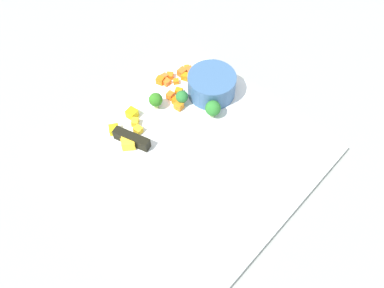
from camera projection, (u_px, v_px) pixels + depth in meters
ground_plane at (192, 151)px, 0.72m from camera, size 4.00×4.00×0.00m
cutting_board at (192, 149)px, 0.71m from camera, size 0.42×0.39×0.01m
prep_bowl at (212, 85)px, 0.76m from camera, size 0.09×0.09×0.05m
chef_knife at (163, 153)px, 0.69m from camera, size 0.32×0.11×0.02m
carrot_dice_0 at (179, 91)px, 0.78m from camera, size 0.02×0.02×0.01m
carrot_dice_1 at (182, 72)px, 0.80m from camera, size 0.01×0.02×0.01m
carrot_dice_2 at (197, 72)px, 0.80m from camera, size 0.02×0.02×0.01m
carrot_dice_3 at (187, 68)px, 0.81m from camera, size 0.02×0.02×0.01m
carrot_dice_4 at (179, 106)px, 0.75m from camera, size 0.02×0.02×0.01m
carrot_dice_5 at (177, 101)px, 0.76m from camera, size 0.02×0.02×0.01m
carrot_dice_6 at (160, 80)px, 0.79m from camera, size 0.02×0.02×0.01m
carrot_dice_7 at (185, 76)px, 0.79m from camera, size 0.02×0.02×0.01m
carrot_dice_8 at (170, 95)px, 0.77m from camera, size 0.01×0.02×0.01m
carrot_dice_9 at (164, 77)px, 0.79m from camera, size 0.01×0.02×0.01m
carrot_dice_10 at (190, 71)px, 0.80m from camera, size 0.02×0.02×0.01m
carrot_dice_11 at (170, 76)px, 0.80m from camera, size 0.02×0.02×0.01m
carrot_dice_12 at (176, 81)px, 0.79m from camera, size 0.01×0.01×0.01m
carrot_dice_13 at (166, 82)px, 0.79m from camera, size 0.02×0.01×0.01m
pepper_dice_0 at (114, 129)px, 0.72m from camera, size 0.02×0.02×0.01m
pepper_dice_1 at (138, 130)px, 0.72m from camera, size 0.02×0.01×0.01m
pepper_dice_2 at (124, 137)px, 0.71m from camera, size 0.02×0.02×0.01m
pepper_dice_3 at (128, 143)px, 0.70m from camera, size 0.03×0.03×0.02m
pepper_dice_4 at (135, 122)px, 0.73m from camera, size 0.02×0.02×0.01m
pepper_dice_5 at (132, 114)px, 0.74m from camera, size 0.02×0.02×0.02m
broccoli_floret_0 at (182, 97)px, 0.75m from camera, size 0.02×0.02×0.03m
broccoli_floret_1 at (213, 108)px, 0.73m from camera, size 0.03×0.03×0.04m
broccoli_floret_2 at (156, 100)px, 0.74m from camera, size 0.03×0.03×0.03m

